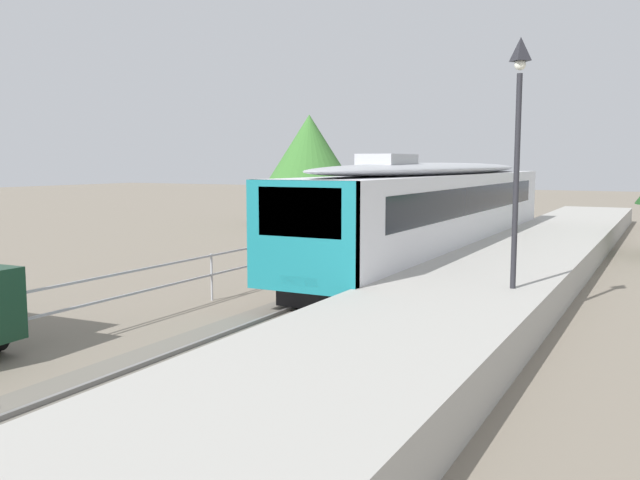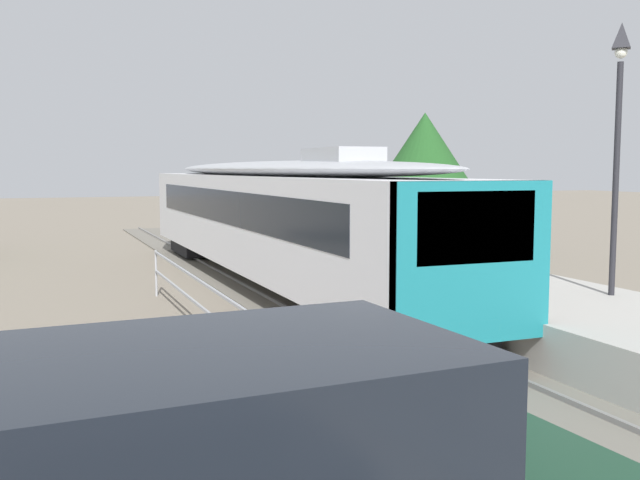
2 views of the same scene
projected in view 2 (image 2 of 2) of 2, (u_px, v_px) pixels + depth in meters
The scene contains 6 objects.
ground_plane at pixel (252, 372), 12.18m from camera, with size 160.00×160.00×0.00m, color slate.
track_rails at pixel (408, 353), 13.29m from camera, with size 3.20×60.00×0.14m.
commuter_train at pixel (270, 213), 20.64m from camera, with size 2.82×20.82×3.74m.
station_platform at pixel (551, 318), 14.46m from camera, with size 3.90×60.00×0.90m, color #A8A59E.
platform_lamp_mid_platform at pixel (619, 107), 14.10m from camera, with size 0.34×0.34×5.35m.
tree_behind_station_far at pixel (425, 158), 28.98m from camera, with size 4.77×4.77×5.67m.
Camera 2 is at (-6.38, 10.53, 3.42)m, focal length 40.47 mm.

